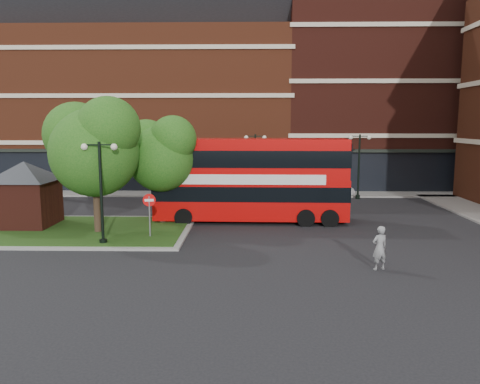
{
  "coord_description": "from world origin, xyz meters",
  "views": [
    {
      "loc": [
        1.56,
        -21.64,
        5.87
      ],
      "look_at": [
        1.03,
        4.45,
        2.0
      ],
      "focal_mm": 35.0,
      "sensor_mm": 36.0,
      "label": 1
    }
  ],
  "objects_px": {
    "bus": "(251,174)",
    "car_white": "(330,188)",
    "woman": "(380,248)",
    "car_silver": "(217,189)"
  },
  "relations": [
    {
      "from": "bus",
      "to": "car_white",
      "type": "height_order",
      "value": "bus"
    },
    {
      "from": "woman",
      "to": "car_silver",
      "type": "distance_m",
      "value": 19.44
    },
    {
      "from": "car_silver",
      "to": "car_white",
      "type": "relative_size",
      "value": 1.11
    },
    {
      "from": "woman",
      "to": "car_silver",
      "type": "bearing_deg",
      "value": -84.72
    },
    {
      "from": "woman",
      "to": "car_white",
      "type": "bearing_deg",
      "value": -112.18
    },
    {
      "from": "bus",
      "to": "woman",
      "type": "distance_m",
      "value": 10.79
    },
    {
      "from": "car_silver",
      "to": "car_white",
      "type": "distance_m",
      "value": 9.21
    },
    {
      "from": "bus",
      "to": "car_white",
      "type": "relative_size",
      "value": 3.08
    },
    {
      "from": "woman",
      "to": "car_white",
      "type": "xyz_separation_m",
      "value": [
        1.32,
        19.32,
        -0.29
      ]
    },
    {
      "from": "bus",
      "to": "car_silver",
      "type": "xyz_separation_m",
      "value": [
        -2.6,
        8.55,
        -2.14
      ]
    }
  ]
}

